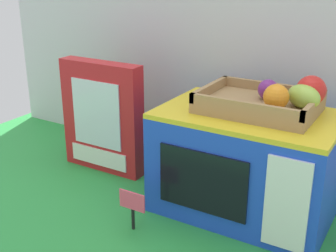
{
  "coord_description": "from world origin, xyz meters",
  "views": [
    {
      "loc": [
        0.56,
        -0.96,
        0.61
      ],
      "look_at": [
        -0.02,
        0.02,
        0.18
      ],
      "focal_mm": 48.09,
      "sensor_mm": 36.0,
      "label": 1
    }
  ],
  "objects_px": {
    "food_groups_crate": "(271,101)",
    "price_sign": "(132,205)",
    "cookie_set_box": "(102,117)",
    "toy_microwave": "(246,163)"
  },
  "relations": [
    {
      "from": "toy_microwave",
      "to": "food_groups_crate",
      "type": "relative_size",
      "value": 1.47
    },
    {
      "from": "cookie_set_box",
      "to": "price_sign",
      "type": "bearing_deg",
      "value": -40.91
    },
    {
      "from": "toy_microwave",
      "to": "cookie_set_box",
      "type": "xyz_separation_m",
      "value": [
        -0.46,
        0.01,
        0.03
      ]
    },
    {
      "from": "price_sign",
      "to": "cookie_set_box",
      "type": "bearing_deg",
      "value": 139.09
    },
    {
      "from": "food_groups_crate",
      "to": "price_sign",
      "type": "height_order",
      "value": "food_groups_crate"
    },
    {
      "from": "food_groups_crate",
      "to": "price_sign",
      "type": "relative_size",
      "value": 2.91
    },
    {
      "from": "food_groups_crate",
      "to": "price_sign",
      "type": "xyz_separation_m",
      "value": [
        -0.24,
        -0.25,
        -0.23
      ]
    },
    {
      "from": "cookie_set_box",
      "to": "price_sign",
      "type": "relative_size",
      "value": 3.33
    },
    {
      "from": "food_groups_crate",
      "to": "cookie_set_box",
      "type": "xyz_separation_m",
      "value": [
        -0.5,
        -0.02,
        -0.13
      ]
    },
    {
      "from": "price_sign",
      "to": "toy_microwave",
      "type": "bearing_deg",
      "value": 49.34
    }
  ]
}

